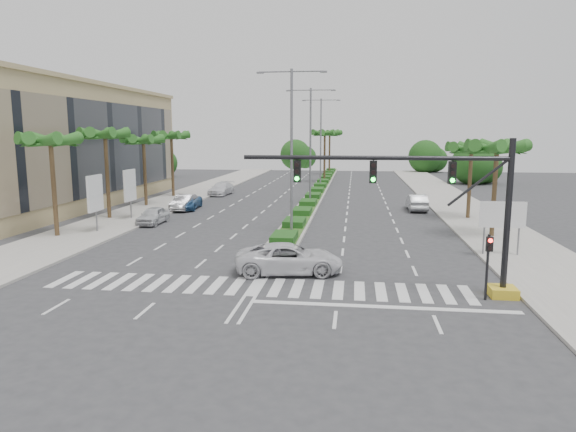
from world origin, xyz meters
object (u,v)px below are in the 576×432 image
Objects in this scene: car_crossing at (289,258)px; car_parked_a at (153,216)px; car_parked_b at (184,202)px; car_right at (417,202)px; car_parked_d at (221,189)px; car_parked_c at (186,202)px.

car_parked_a is at bearing 34.71° from car_crossing.
car_crossing is at bearing -45.02° from car_parked_a.
car_right is at bearing 7.83° from car_parked_b.
car_parked_d is 24.29m from car_right.
car_right is (9.40, 24.10, -0.00)m from car_crossing.
car_crossing is at bearing 67.90° from car_right.
car_parked_d is (0.34, 12.21, 0.04)m from car_parked_c.
car_parked_a is 24.86m from car_right.
car_parked_d is at bearing 89.92° from car_parked_a.
car_parked_d is 36.39m from car_crossing.
car_parked_c is 12.22m from car_parked_d.
car_parked_c is at bearing 4.86° from car_right.
car_crossing is 1.19× the size of car_right.
car_crossing is (12.75, -34.09, 0.04)m from car_parked_d.
car_parked_b is at bearing -95.19° from car_parked_c.
car_crossing reaches higher than car_parked_b.
car_crossing is at bearing -65.49° from car_parked_d.
car_parked_b is 0.88× the size of car_parked_d.
car_parked_a is 7.85m from car_parked_b.
car_parked_b is 22.65m from car_right.
car_parked_b is at bearing 22.10° from car_crossing.
car_parked_a is 0.72× the size of car_crossing.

